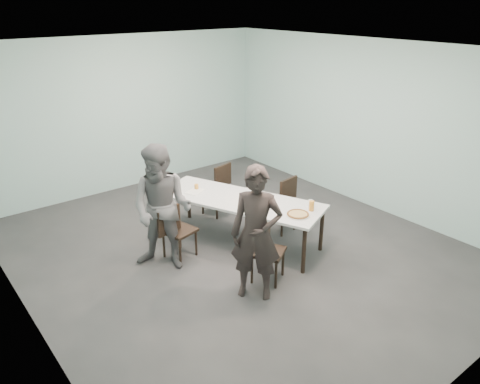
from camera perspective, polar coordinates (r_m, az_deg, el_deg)
ground at (r=7.32m, az=-0.41°, el=-7.04°), size 7.00×7.00×0.00m
room_shell at (r=6.56m, az=-0.46°, el=8.51°), size 6.02×7.02×3.01m
table at (r=7.23m, az=-0.03°, el=-1.27°), size 1.85×2.74×0.75m
chair_near_left at (r=6.31m, az=3.22°, el=-7.08°), size 0.64×0.58×0.87m
chair_far_left at (r=6.93m, az=-7.92°, el=-4.40°), size 0.65×0.51×0.87m
chair_near_right at (r=7.79m, az=5.37°, el=-1.10°), size 0.64×0.48×0.87m
chair_far_right at (r=8.37m, az=-2.59°, el=0.71°), size 0.64×0.50×0.87m
diner_near at (r=5.87m, az=2.00°, el=-5.12°), size 0.75×0.77×1.78m
diner_far at (r=6.59m, az=-9.48°, el=-2.00°), size 1.09×1.13×1.83m
pizza at (r=6.72m, az=7.07°, el=-2.71°), size 0.34×0.34×0.04m
side_plate at (r=7.12m, az=3.88°, el=-1.18°), size 0.18×0.18×0.01m
beer_glass at (r=6.87m, az=8.71°, el=-1.68°), size 0.08×0.08×0.15m
water_tumbler at (r=7.04m, az=8.62°, el=-1.35°), size 0.08×0.08×0.09m
tealight at (r=7.18m, az=1.30°, el=-0.80°), size 0.06×0.06×0.05m
amber_tumbler at (r=7.61m, az=-5.33°, el=0.66°), size 0.07×0.07×0.08m
menu at (r=7.52m, az=-5.49°, el=0.09°), size 0.36×0.32×0.01m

